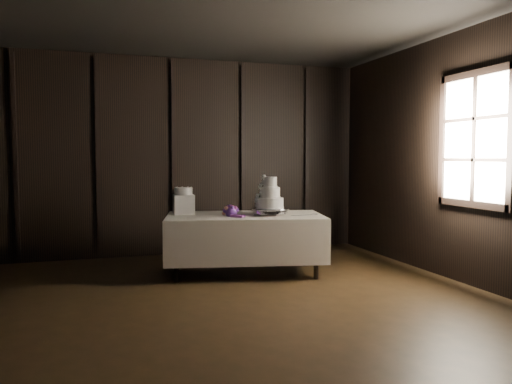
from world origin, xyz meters
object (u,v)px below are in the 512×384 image
object	(u,v)px
box_pedestal	(184,204)
small_cake	(184,191)
wedding_cake	(269,196)
display_table	(245,241)
bouquet	(231,212)
cake_stand	(270,212)

from	to	relation	value
box_pedestal	small_cake	size ratio (longest dim) A/B	1.13
wedding_cake	box_pedestal	size ratio (longest dim) A/B	1.53
small_cake	box_pedestal	bearing A→B (deg)	0.00
display_table	wedding_cake	world-z (taller)	wedding_cake
bouquet	wedding_cake	bearing A→B (deg)	-7.09
cake_stand	wedding_cake	size ratio (longest dim) A/B	1.21
box_pedestal	small_cake	bearing A→B (deg)	180.00
wedding_cake	bouquet	bearing A→B (deg)	-162.24
display_table	small_cake	bearing A→B (deg)	166.94
wedding_cake	box_pedestal	xyz separation A→B (m)	(-1.00, 0.50, -0.12)
cake_stand	small_cake	xyz separation A→B (m)	(-1.03, 0.48, 0.25)
display_table	box_pedestal	world-z (taller)	box_pedestal
wedding_cake	cake_stand	bearing A→B (deg)	54.60
wedding_cake	small_cake	bearing A→B (deg)	178.20
wedding_cake	display_table	bearing A→B (deg)	175.16
bouquet	box_pedestal	world-z (taller)	box_pedestal
cake_stand	box_pedestal	size ratio (longest dim) A/B	1.86
wedding_cake	small_cake	xyz separation A→B (m)	(-1.00, 0.50, 0.05)
cake_stand	wedding_cake	world-z (taller)	wedding_cake
cake_stand	bouquet	world-z (taller)	bouquet
display_table	cake_stand	world-z (taller)	cake_stand
small_cake	display_table	bearing A→B (deg)	-25.49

